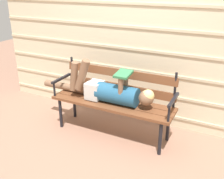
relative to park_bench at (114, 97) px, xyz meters
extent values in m
plane|color=#936B56|center=(0.00, -0.17, -0.53)|extent=(12.00, 12.00, 0.00)
cube|color=beige|center=(0.00, 0.53, 0.55)|extent=(4.51, 0.06, 2.15)
cube|color=beige|center=(0.00, 0.49, -0.37)|extent=(4.51, 0.02, 0.04)
cube|color=beige|center=(0.00, 0.49, -0.07)|extent=(4.51, 0.02, 0.04)
cube|color=beige|center=(0.00, 0.49, 0.24)|extent=(4.51, 0.02, 0.04)
cube|color=beige|center=(0.00, 0.49, 0.55)|extent=(4.51, 0.02, 0.04)
cube|color=beige|center=(0.00, 0.49, 0.86)|extent=(4.51, 0.02, 0.04)
cube|color=beige|center=(0.00, 0.49, 1.16)|extent=(4.51, 0.02, 0.04)
cube|color=brown|center=(0.00, -0.22, -0.07)|extent=(1.66, 0.14, 0.04)
cube|color=brown|center=(0.00, -0.07, -0.07)|extent=(1.66, 0.14, 0.04)
cube|color=brown|center=(0.00, 0.08, -0.07)|extent=(1.66, 0.14, 0.04)
cube|color=brown|center=(0.00, 0.15, 0.08)|extent=(1.60, 0.05, 0.11)
cube|color=brown|center=(0.00, 0.15, 0.29)|extent=(1.60, 0.05, 0.11)
cylinder|color=black|center=(-0.77, 0.15, 0.18)|extent=(0.03, 0.03, 0.46)
cylinder|color=black|center=(0.77, 0.15, 0.18)|extent=(0.03, 0.03, 0.46)
cylinder|color=black|center=(-0.73, -0.24, -0.30)|extent=(0.04, 0.04, 0.44)
cylinder|color=black|center=(0.73, -0.24, -0.30)|extent=(0.04, 0.04, 0.44)
cylinder|color=black|center=(-0.73, 0.11, -0.30)|extent=(0.04, 0.04, 0.44)
cylinder|color=black|center=(0.73, 0.11, -0.30)|extent=(0.04, 0.04, 0.44)
cube|color=black|center=(-0.81, -0.07, 0.15)|extent=(0.04, 0.42, 0.03)
cylinder|color=black|center=(-0.81, -0.24, 0.05)|extent=(0.03, 0.03, 0.20)
cube|color=black|center=(0.81, -0.07, 0.15)|extent=(0.04, 0.42, 0.03)
cylinder|color=black|center=(0.81, -0.24, 0.05)|extent=(0.03, 0.03, 0.20)
cylinder|color=#23567A|center=(0.08, -0.07, 0.08)|extent=(0.55, 0.25, 0.25)
cube|color=silver|center=(-0.26, -0.07, 0.08)|extent=(0.20, 0.24, 0.23)
sphere|color=brown|center=(0.47, -0.07, 0.11)|extent=(0.19, 0.19, 0.19)
sphere|color=#E0C67A|center=(0.49, -0.07, 0.14)|extent=(0.16, 0.16, 0.16)
cylinder|color=brown|center=(-0.41, -0.13, 0.29)|extent=(0.25, 0.11, 0.45)
cylinder|color=brown|center=(-0.54, -0.13, 0.24)|extent=(0.15, 0.09, 0.41)
cylinder|color=brown|center=(-0.74, -0.01, 0.01)|extent=(0.80, 0.10, 0.10)
cylinder|color=brown|center=(0.16, -0.15, 0.22)|extent=(0.06, 0.06, 0.28)
cylinder|color=brown|center=(0.16, 0.01, 0.22)|extent=(0.06, 0.06, 0.28)
cube|color=#337A4C|center=(0.16, -0.07, 0.37)|extent=(0.18, 0.25, 0.06)
camera|label=1|loc=(1.42, -2.91, 1.46)|focal=42.46mm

